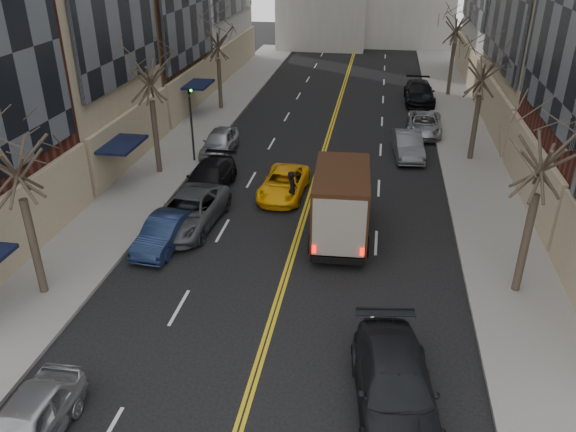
% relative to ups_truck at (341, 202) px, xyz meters
% --- Properties ---
extents(sidewalk_left, '(4.00, 66.00, 0.15)m').
position_rel_ups_truck_xyz_m(sidewalk_left, '(-10.86, 12.64, -1.61)').
color(sidewalk_left, slate).
rests_on(sidewalk_left, ground).
extents(sidewalk_right, '(4.00, 66.00, 0.15)m').
position_rel_ups_truck_xyz_m(sidewalk_right, '(7.14, 12.64, -1.61)').
color(sidewalk_right, slate).
rests_on(sidewalk_right, ground).
extents(tree_lf_near, '(3.20, 3.20, 8.41)m').
position_rel_ups_truck_xyz_m(tree_lf_near, '(-10.66, -6.36, 4.55)').
color(tree_lf_near, '#382D23').
rests_on(tree_lf_near, sidewalk_left).
extents(tree_lf_mid, '(3.20, 3.20, 8.91)m').
position_rel_ups_truck_xyz_m(tree_lf_mid, '(-10.66, 5.64, 4.91)').
color(tree_lf_mid, '#382D23').
rests_on(tree_lf_mid, sidewalk_left).
extents(tree_lf_far, '(3.20, 3.20, 8.12)m').
position_rel_ups_truck_xyz_m(tree_lf_far, '(-10.66, 18.64, 4.34)').
color(tree_lf_far, '#382D23').
rests_on(tree_lf_far, sidewalk_left).
extents(tree_rt_near, '(3.20, 3.20, 8.71)m').
position_rel_ups_truck_xyz_m(tree_rt_near, '(6.94, -3.36, 4.77)').
color(tree_rt_near, '#382D23').
rests_on(tree_rt_near, sidewalk_right).
extents(tree_rt_mid, '(3.20, 3.20, 8.32)m').
position_rel_ups_truck_xyz_m(tree_rt_mid, '(6.94, 10.64, 4.48)').
color(tree_rt_mid, '#382D23').
rests_on(tree_rt_mid, sidewalk_right).
extents(tree_rt_far, '(3.20, 3.20, 9.11)m').
position_rel_ups_truck_xyz_m(tree_rt_far, '(6.94, 25.64, 5.06)').
color(tree_rt_far, '#382D23').
rests_on(tree_rt_far, sidewalk_right).
extents(traffic_signal, '(0.29, 0.26, 4.70)m').
position_rel_ups_truck_xyz_m(traffic_signal, '(-9.25, 7.64, 1.13)').
color(traffic_signal, black).
rests_on(traffic_signal, sidewalk_left).
extents(ups_truck, '(2.73, 6.21, 3.34)m').
position_rel_ups_truck_xyz_m(ups_truck, '(0.00, 0.00, 0.00)').
color(ups_truck, black).
rests_on(ups_truck, ground).
extents(observer_sedan, '(2.95, 5.76, 1.60)m').
position_rel_ups_truck_xyz_m(observer_sedan, '(2.34, -10.01, -0.89)').
color(observer_sedan, black).
rests_on(observer_sedan, ground).
extents(taxi, '(2.34, 4.73, 1.29)m').
position_rel_ups_truck_xyz_m(taxi, '(-3.23, 3.95, -1.04)').
color(taxi, '#FAB10A').
rests_on(taxi, ground).
extents(pedestrian, '(0.58, 0.77, 1.92)m').
position_rel_ups_truck_xyz_m(pedestrian, '(-2.57, 2.58, -0.72)').
color(pedestrian, black).
rests_on(pedestrian, ground).
extents(parked_lf_a, '(1.73, 4.19, 1.42)m').
position_rel_ups_truck_xyz_m(parked_lf_a, '(-7.20, -12.90, -0.97)').
color(parked_lf_a, '#A9ADB1').
rests_on(parked_lf_a, ground).
extents(parked_lf_b, '(1.73, 4.19, 1.35)m').
position_rel_ups_truck_xyz_m(parked_lf_b, '(-7.43, -2.14, -1.01)').
color(parked_lf_b, '#13203E').
rests_on(parked_lf_b, ground).
extents(parked_lf_c, '(2.94, 5.67, 1.53)m').
position_rel_ups_truck_xyz_m(parked_lf_c, '(-6.96, -0.15, -0.92)').
color(parked_lf_c, '#44474B').
rests_on(parked_lf_c, ground).
extents(parked_lf_d, '(2.17, 5.11, 1.47)m').
position_rel_ups_truck_xyz_m(parked_lf_d, '(-7.18, 3.76, -0.95)').
color(parked_lf_d, black).
rests_on(parked_lf_d, ground).
extents(parked_lf_e, '(1.84, 4.41, 1.49)m').
position_rel_ups_truck_xyz_m(parked_lf_e, '(-8.16, 9.34, -0.94)').
color(parked_lf_e, '#A3A4AB').
rests_on(parked_lf_e, ground).
extents(parked_rt_a, '(1.99, 4.60, 1.47)m').
position_rel_ups_truck_xyz_m(parked_rt_a, '(3.24, 10.69, -0.95)').
color(parked_rt_a, '#55575D').
rests_on(parked_rt_a, ground).
extents(parked_rt_b, '(2.48, 4.99, 1.36)m').
position_rel_ups_truck_xyz_m(parked_rt_b, '(4.44, 15.29, -1.01)').
color(parked_rt_b, '#9DA0A5').
rests_on(parked_rt_b, ground).
extents(parked_rt_c, '(2.40, 5.64, 1.62)m').
position_rel_ups_truck_xyz_m(parked_rt_c, '(4.44, 23.16, -0.87)').
color(parked_rt_c, black).
rests_on(parked_rt_c, ground).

